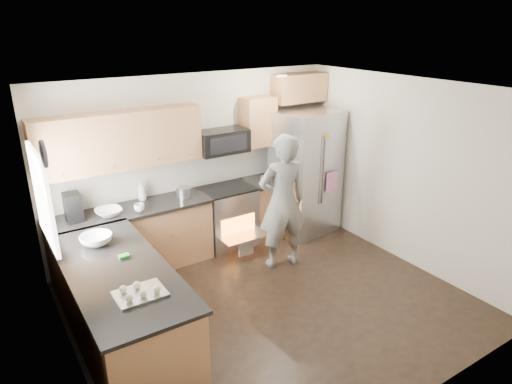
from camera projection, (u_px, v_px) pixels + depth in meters
ground at (271, 303)px, 5.65m from camera, size 4.50×4.50×0.00m
room_shell at (269, 175)px, 5.05m from camera, size 4.54×4.04×2.62m
back_cabinet_run at (166, 197)px, 6.38m from camera, size 4.45×0.64×2.50m
peninsula at (121, 306)px, 4.79m from camera, size 0.96×2.36×1.04m
stove_range at (227, 203)px, 6.91m from camera, size 0.76×0.97×1.79m
refrigerator at (306, 173)px, 7.28m from camera, size 1.07×0.89×1.99m
person at (282, 202)px, 6.22m from camera, size 0.77×0.58×1.91m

